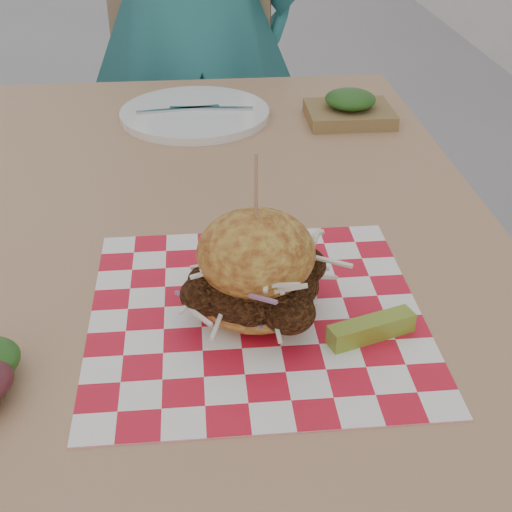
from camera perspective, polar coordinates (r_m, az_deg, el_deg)
The scene contains 8 objects.
diner at distance 1.85m, azimuth -5.49°, elevation 19.54°, with size 0.60×0.40×1.66m, color teal.
patio_table at distance 1.01m, azimuth -4.28°, elevation -0.84°, with size 0.80×1.20×0.75m.
patio_chair at distance 1.92m, azimuth -4.46°, elevation 11.45°, with size 0.49×0.49×0.95m.
paper_liner at distance 0.78m, azimuth -0.00°, elevation -4.62°, with size 0.36×0.36×0.00m, color red.
sandwich at distance 0.75m, azimuth -0.00°, elevation -1.35°, with size 0.17×0.17×0.19m.
pickle_spear at distance 0.75m, azimuth 9.21°, elevation -5.76°, with size 0.10×0.02×0.02m, color olive.
place_setting at distance 1.32m, azimuth -4.91°, elevation 11.28°, with size 0.27×0.27×0.02m.
kraft_tray at distance 1.30m, azimuth 7.50°, elevation 11.61°, with size 0.15×0.12×0.06m.
Camera 1 is at (0.24, -0.70, 1.21)m, focal length 50.00 mm.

